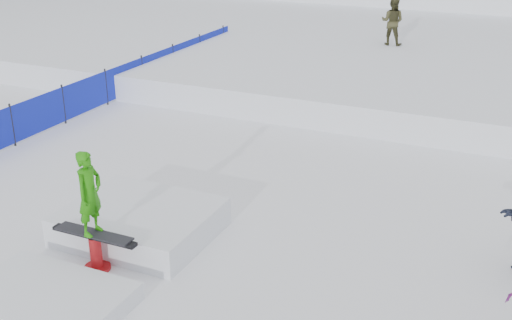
% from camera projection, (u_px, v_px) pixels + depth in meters
% --- Properties ---
extents(ground, '(120.00, 120.00, 0.00)m').
position_uv_depth(ground, '(183.00, 253.00, 11.20)').
color(ground, white).
extents(snow_midrise, '(50.00, 18.00, 0.80)m').
position_uv_depth(snow_midrise, '(396.00, 49.00, 24.52)').
color(snow_midrise, white).
rests_on(snow_midrise, ground).
extents(safety_fence, '(0.05, 16.00, 1.10)m').
position_uv_depth(safety_fence, '(106.00, 87.00, 19.05)').
color(safety_fence, '#1422BC').
rests_on(safety_fence, ground).
extents(walker_olive, '(0.83, 0.65, 1.69)m').
position_uv_depth(walker_olive, '(392.00, 21.00, 23.04)').
color(walker_olive, '#39371E').
rests_on(walker_olive, snow_midrise).
extents(jib_rail_feature, '(2.60, 4.40, 2.11)m').
position_uv_depth(jib_rail_feature, '(117.00, 238.00, 11.09)').
color(jib_rail_feature, white).
rests_on(jib_rail_feature, ground).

